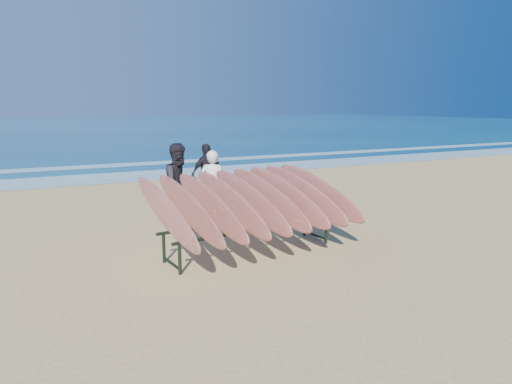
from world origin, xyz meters
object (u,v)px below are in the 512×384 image
at_px(person_dark_a, 180,184).
at_px(person_dark_b, 207,174).
at_px(person_white, 213,185).
at_px(surfboard_rack, 250,201).

distance_m(person_dark_a, person_dark_b, 2.20).
distance_m(person_white, person_dark_a, 0.76).
bearing_deg(person_white, person_dark_a, 30.73).
bearing_deg(person_white, person_dark_b, -76.81).
bearing_deg(person_dark_b, person_dark_a, 44.79).
xyz_separation_m(person_dark_a, person_dark_b, (1.29, 1.78, -0.09)).
xyz_separation_m(surfboard_rack, person_dark_b, (0.80, 4.26, -0.13)).
relative_size(person_white, person_dark_b, 1.01).
height_order(person_white, person_dark_a, person_dark_a).
relative_size(person_white, person_dark_a, 0.90).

